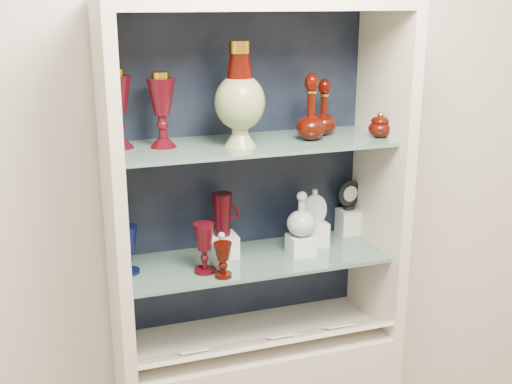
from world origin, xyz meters
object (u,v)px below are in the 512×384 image
object	(u,v)px
enamel_urn	(240,95)
ruby_decanter_a	(311,103)
pedestal_lamp_left	(118,109)
lidded_bowl	(380,125)
pedestal_lamp_right	(162,110)
clear_round_decanter	(302,215)
ruby_decanter_b	(324,106)
ruby_goblet_small	(223,260)
ruby_goblet_tall	(204,248)
cameo_medallion	(349,195)
cobalt_goblet	(128,250)
flat_flask	(315,205)
clear_square_bottle	(222,250)
ruby_pitcher	(222,214)

from	to	relation	value
enamel_urn	ruby_decanter_a	size ratio (longest dim) A/B	1.33
pedestal_lamp_left	lidded_bowl	world-z (taller)	pedestal_lamp_left
pedestal_lamp_right	pedestal_lamp_left	bearing A→B (deg)	165.80
clear_round_decanter	lidded_bowl	bearing A→B (deg)	-9.14
ruby_decanter_b	lidded_bowl	xyz separation A→B (m)	(0.17, -0.10, -0.06)
lidded_bowl	ruby_goblet_small	bearing A→B (deg)	-174.28
pedestal_lamp_right	ruby_decanter_b	distance (m)	0.57
ruby_decanter_a	ruby_goblet_small	distance (m)	0.60
ruby_decanter_a	lidded_bowl	xyz separation A→B (m)	(0.25, -0.04, -0.08)
ruby_goblet_tall	cameo_medallion	xyz separation A→B (m)	(0.62, 0.18, 0.07)
ruby_decanter_a	pedestal_lamp_left	bearing A→B (deg)	171.93
cobalt_goblet	flat_flask	distance (m)	0.70
pedestal_lamp_right	ruby_decanter_a	size ratio (longest dim) A/B	0.96
ruby_decanter_b	flat_flask	xyz separation A→B (m)	(-0.02, 0.01, -0.37)
lidded_bowl	clear_round_decanter	size ratio (longest dim) A/B	0.57
pedestal_lamp_left	pedestal_lamp_right	distance (m)	0.14
ruby_decanter_b	clear_square_bottle	world-z (taller)	ruby_decanter_b
clear_square_bottle	cameo_medallion	distance (m)	0.59
pedestal_lamp_right	flat_flask	world-z (taller)	pedestal_lamp_right
pedestal_lamp_right	ruby_goblet_small	bearing A→B (deg)	-44.43
ruby_decanter_a	flat_flask	size ratio (longest dim) A/B	1.93
ruby_decanter_a	ruby_goblet_small	world-z (taller)	ruby_decanter_a
pedestal_lamp_right	ruby_pitcher	world-z (taller)	pedestal_lamp_right
ruby_decanter_a	ruby_decanter_b	size ratio (longest dim) A/B	1.21
flat_flask	clear_round_decanter	bearing A→B (deg)	-130.15
ruby_decanter_a	clear_square_bottle	bearing A→B (deg)	-175.18
clear_round_decanter	ruby_pitcher	bearing A→B (deg)	164.61
ruby_decanter_a	cobalt_goblet	bearing A→B (deg)	176.55
ruby_goblet_small	ruby_decanter_b	bearing A→B (deg)	20.82
pedestal_lamp_right	flat_flask	distance (m)	0.68
pedestal_lamp_left	ruby_goblet_tall	xyz separation A→B (m)	(0.24, -0.13, -0.46)
flat_flask	cameo_medallion	xyz separation A→B (m)	(0.17, 0.07, 0.00)
enamel_urn	ruby_goblet_small	world-z (taller)	enamel_urn
pedestal_lamp_left	clear_square_bottle	distance (m)	0.58
pedestal_lamp_right	lidded_bowl	world-z (taller)	pedestal_lamp_right
lidded_bowl	cobalt_goblet	size ratio (longest dim) A/B	0.55
pedestal_lamp_right	ruby_goblet_small	xyz separation A→B (m)	(0.15, -0.15, -0.48)
cobalt_goblet	ruby_goblet_small	xyz separation A→B (m)	(0.29, -0.13, -0.02)
lidded_bowl	ruby_goblet_tall	bearing A→B (deg)	-179.89
pedestal_lamp_left	cameo_medallion	bearing A→B (deg)	3.30
lidded_bowl	flat_flask	xyz separation A→B (m)	(-0.19, 0.11, -0.31)
pedestal_lamp_right	cobalt_goblet	distance (m)	0.48
ruby_decanter_b	lidded_bowl	bearing A→B (deg)	-30.84
ruby_pitcher	flat_flask	size ratio (longest dim) A/B	1.17
pedestal_lamp_left	ruby_goblet_small	size ratio (longest dim) A/B	2.11
enamel_urn	ruby_decanter_a	xyz separation A→B (m)	(0.26, 0.01, -0.04)
pedestal_lamp_left	ruby_goblet_small	xyz separation A→B (m)	(0.29, -0.19, -0.49)
lidded_bowl	pedestal_lamp_right	bearing A→B (deg)	172.99
pedestal_lamp_right	ruby_goblet_small	world-z (taller)	pedestal_lamp_right
clear_round_decanter	pedestal_lamp_left	bearing A→B (deg)	172.29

